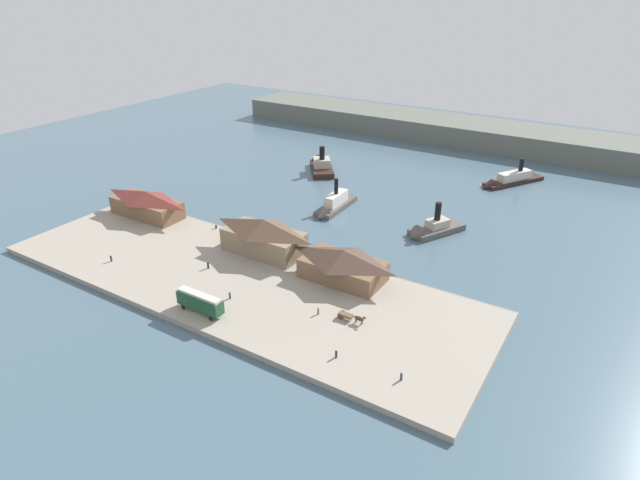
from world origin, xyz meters
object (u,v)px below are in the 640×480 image
ferry_shed_west_terminal (264,235)px  ferry_moored_east (333,206)px  pedestrian_at_waters_edge (230,295)px  pedestrian_standing_center (208,265)px  ferry_outer_harbor (508,180)px  street_tram (200,301)px  horse_cart (351,316)px  pedestrian_by_tram (111,258)px  ferry_near_quay (321,165)px  pedestrian_near_east_shed (401,376)px  pedestrian_near_west_shed (318,311)px  ferry_mid_harbor (431,230)px  ferry_shed_central_terminal (343,264)px  mooring_post_east (216,227)px  ferry_shed_customs_shed (147,203)px  pedestrian_near_cart (336,354)px  mooring_post_center_east (232,231)px

ferry_shed_west_terminal → ferry_moored_east: 31.77m
pedestrian_at_waters_edge → pedestrian_standing_center: pedestrian_standing_center is taller
ferry_shed_west_terminal → ferry_outer_harbor: 86.72m
ferry_shed_west_terminal → pedestrian_at_waters_edge: (6.46, -19.81, -3.46)m
street_tram → ferry_outer_harbor: (31.10, 105.19, -2.22)m
horse_cart → pedestrian_standing_center: size_ratio=3.24×
pedestrian_by_tram → ferry_near_quay: bearing=86.6°
pedestrian_at_waters_edge → pedestrian_by_tram: 33.00m
ferry_shed_west_terminal → pedestrian_at_waters_edge: size_ratio=11.96×
ferry_near_quay → pedestrian_near_east_shed: bearing=-51.4°
pedestrian_near_west_shed → pedestrian_near_east_shed: size_ratio=0.97×
horse_cart → pedestrian_by_tram: (-57.11, -8.34, -0.20)m
ferry_mid_harbor → ferry_shed_central_terminal: bearing=-102.1°
pedestrian_near_east_shed → ferry_mid_harbor: size_ratio=0.09×
mooring_post_east → ferry_mid_harbor: bearing=30.8°
ferry_shed_customs_shed → pedestrian_at_waters_edge: 50.04m
ferry_shed_central_terminal → pedestrian_near_cart: bearing=-62.8°
pedestrian_near_east_shed → street_tram: bearing=-176.3°
pedestrian_by_tram → pedestrian_near_cart: (60.16, -2.34, -0.01)m
street_tram → pedestrian_near_cart: street_tram is taller
pedestrian_near_east_shed → pedestrian_standing_center: bearing=167.9°
street_tram → mooring_post_east: street_tram is taller
ferry_shed_customs_shed → ferry_shed_central_terminal: 60.96m
ferry_outer_harbor → horse_cart: bearing=-93.3°
ferry_shed_central_terminal → pedestrian_near_east_shed: (23.68, -22.79, -2.67)m
ferry_shed_customs_shed → horse_cart: bearing=-11.3°
horse_cart → ferry_outer_harbor: size_ratio=0.25×
pedestrian_near_east_shed → mooring_post_east: pedestrian_near_east_shed is taller
pedestrian_near_east_shed → ferry_outer_harbor: 103.03m
ferry_shed_customs_shed → ferry_near_quay: (17.73, 59.72, -3.10)m
ferry_near_quay → ferry_mid_harbor: size_ratio=1.05×
pedestrian_by_tram → pedestrian_near_cart: size_ratio=1.01×
ferry_shed_customs_shed → pedestrian_near_east_shed: 88.01m
ferry_shed_west_terminal → ferry_near_quay: 63.83m
pedestrian_near_cart → pedestrian_near_east_shed: size_ratio=1.00×
pedestrian_near_west_shed → pedestrian_near_east_shed: pedestrian_near_east_shed is taller
ferry_shed_customs_shed → ferry_near_quay: bearing=73.5°
pedestrian_near_west_shed → mooring_post_center_east: bearing=152.8°
pedestrian_by_tram → ferry_outer_harbor: size_ratio=0.07×
mooring_post_east → ferry_moored_east: 33.21m
ferry_near_quay → ferry_shed_west_terminal: bearing=-70.2°
ferry_shed_central_terminal → pedestrian_near_east_shed: size_ratio=11.11×
pedestrian_standing_center → mooring_post_center_east: (-7.53, 17.01, -0.35)m
horse_cart → pedestrian_near_west_shed: bearing=-167.3°
pedestrian_near_west_shed → ferry_moored_east: bearing=117.7°
pedestrian_near_west_shed → ferry_moored_east: ferry_moored_east is taller
pedestrian_near_cart → ferry_moored_east: size_ratio=0.09×
mooring_post_east → pedestrian_near_east_shed: bearing=-23.4°
ferry_shed_central_terminal → mooring_post_center_east: ferry_shed_central_terminal is taller
ferry_shed_customs_shed → street_tram: 51.55m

